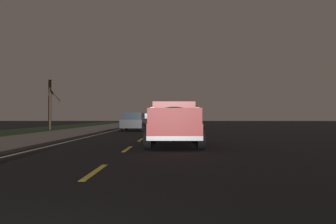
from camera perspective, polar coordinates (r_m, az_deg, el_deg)
The scene contains 10 objects.
ground at distance 29.87m, azimuth -2.43°, elevation -3.04°, with size 144.00×144.00×0.00m, color black.
sidewalk_shoulder at distance 30.73m, azimuth -13.12°, elevation -2.84°, with size 108.00×4.00×0.12m, color slate.
grass_verge at distance 32.31m, azimuth -21.76°, elevation -2.81°, with size 108.00×6.00×0.01m, color #1E3819.
lane_markings at distance 31.93m, azimuth -6.82°, elevation -2.88°, with size 108.00×3.54×0.01m.
pickup_truck at distance 15.76m, azimuth 0.93°, elevation -1.58°, with size 5.44×2.31×1.87m.
sedan_silver at distance 25.13m, azimuth 0.47°, elevation -1.69°, with size 4.43×2.07×1.54m.
sedan_black at distance 31.58m, azimuth -5.25°, elevation -1.49°, with size 4.45×2.10×1.54m.
sedan_tan at distance 41.14m, azimuth -3.97°, elevation -1.30°, with size 4.44×2.08×1.54m.
sedan_white at distance 42.93m, azimuth 0.87°, elevation -1.28°, with size 4.43×2.07×1.54m.
bare_tree_far at distance 35.81m, azimuth -17.71°, elevation 1.25°, with size 2.21×0.85×4.62m.
Camera 1 is at (-2.79, -1.75, 1.23)m, focal length 39.53 mm.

